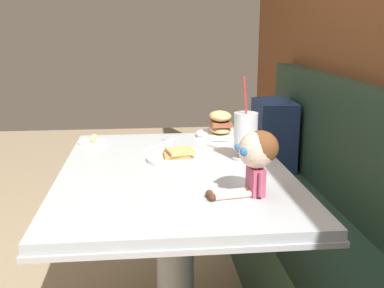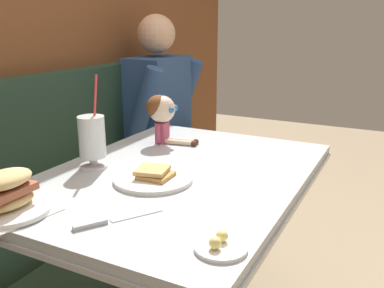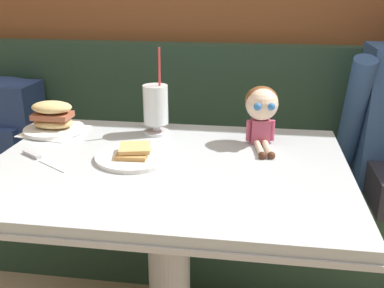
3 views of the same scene
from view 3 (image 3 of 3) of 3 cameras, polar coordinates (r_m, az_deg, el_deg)
booth_bench at (r=2.11m, az=0.40°, el=-6.33°), size 2.60×0.48×1.00m
diner_table at (r=1.46m, az=-3.06°, el=-9.68°), size 1.11×0.81×0.74m
toast_plate at (r=1.41m, az=-7.34°, el=-1.46°), size 0.25×0.25×0.04m
milkshake_glass at (r=1.61m, az=-4.67°, el=4.69°), size 0.10×0.10×0.32m
sandwich_plate at (r=1.72m, az=-17.36°, el=2.98°), size 0.23×0.23×0.12m
butter_knife at (r=1.49m, az=-19.15°, el=-1.63°), size 0.21×0.14×0.01m
seated_doll at (r=1.52m, az=8.91°, el=4.68°), size 0.13×0.23×0.20m
backpack at (r=2.25m, az=-22.66°, el=2.94°), size 0.30×0.25×0.41m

